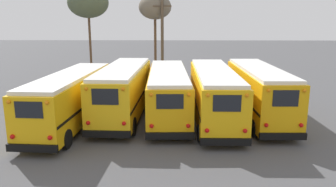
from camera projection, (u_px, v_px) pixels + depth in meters
ground_plane at (168, 120)px, 21.05m from camera, size 160.00×160.00×0.00m
school_bus_0 at (71, 97)px, 19.93m from camera, size 3.02×10.55×3.14m
school_bus_1 at (124, 90)px, 21.55m from camera, size 2.88×10.16×3.35m
school_bus_2 at (168, 91)px, 21.70m from camera, size 2.93×10.78×3.10m
school_bus_3 at (214, 92)px, 21.02m from camera, size 2.60×10.94×3.25m
school_bus_4 at (259, 91)px, 21.24m from camera, size 2.62×10.00×3.34m
utility_pole at (162, 39)px, 32.09m from camera, size 1.80×0.29×8.59m
bare_tree_0 at (88, 3)px, 33.67m from camera, size 4.18×4.18×9.58m
bare_tree_1 at (155, 8)px, 33.01m from camera, size 3.30×3.30×8.78m
fence_line at (170, 83)px, 27.93m from camera, size 19.84×0.06×1.42m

